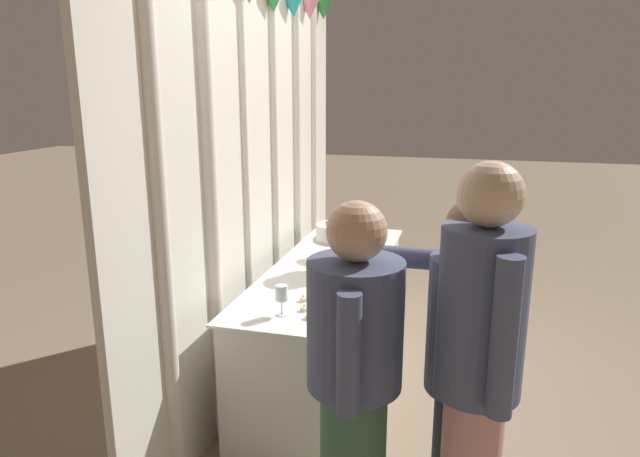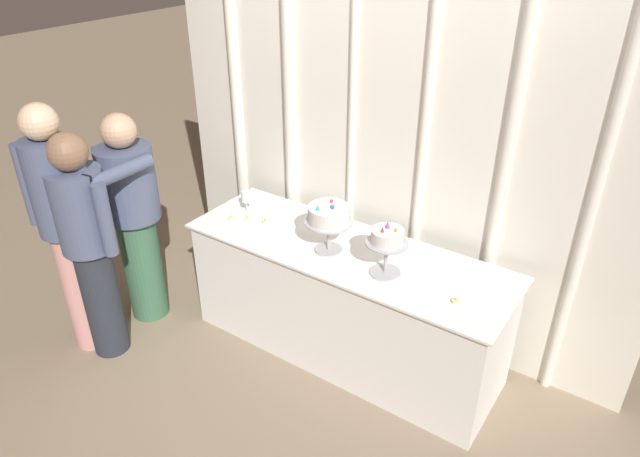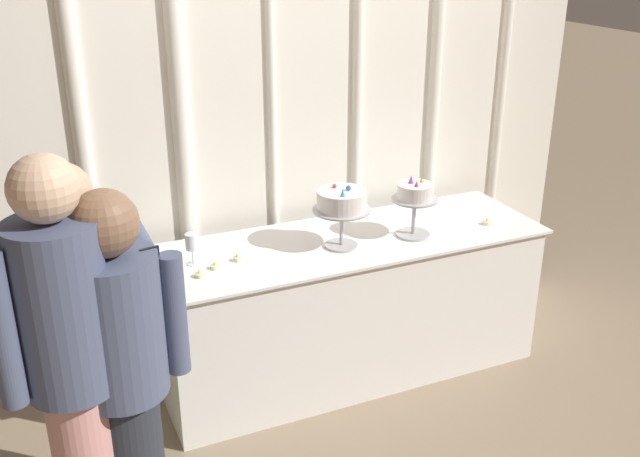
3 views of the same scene
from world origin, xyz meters
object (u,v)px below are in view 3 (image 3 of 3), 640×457
at_px(wine_glass, 192,243).
at_px(tealight_far_right, 487,223).
at_px(cake_table, 349,306).
at_px(cake_display_nearleft, 342,203).
at_px(guest_man_dark_suit, 72,370).
at_px(tealight_far_left, 200,275).
at_px(guest_girl_blue_dress, 82,333).
at_px(guest_man_pink_jacket, 123,377).
at_px(cake_display_nearright, 415,197).
at_px(tealight_near_left, 215,267).
at_px(tealight_near_right, 237,259).

bearing_deg(wine_glass, tealight_far_right, -5.71).
bearing_deg(wine_glass, cake_table, -2.19).
bearing_deg(wine_glass, cake_display_nearleft, -7.84).
relative_size(cake_table, guest_man_dark_suit, 1.23).
bearing_deg(tealight_far_left, guest_girl_blue_dress, -148.42).
xyz_separation_m(tealight_far_left, guest_man_dark_suit, (-0.63, -0.78, 0.13)).
distance_m(guest_man_pink_jacket, guest_man_dark_suit, 0.19).
bearing_deg(guest_man_pink_jacket, tealight_far_right, 19.83).
distance_m(tealight_far_left, guest_girl_blue_dress, 0.66).
bearing_deg(cake_table, cake_display_nearleft, -140.21).
relative_size(cake_display_nearright, tealight_far_left, 6.96).
height_order(cake_display_nearleft, wine_glass, cake_display_nearleft).
distance_m(guest_girl_blue_dress, guest_man_pink_jacket, 0.42).
bearing_deg(tealight_far_left, cake_display_nearleft, 3.55).
bearing_deg(cake_display_nearright, guest_man_pink_jacket, -154.40).
height_order(tealight_far_left, guest_girl_blue_dress, guest_girl_blue_dress).
relative_size(tealight_far_right, guest_man_dark_suit, 0.03).
relative_size(tealight_near_left, guest_man_dark_suit, 0.03).
bearing_deg(guest_girl_blue_dress, cake_display_nearleft, 16.70).
xyz_separation_m(wine_glass, tealight_near_left, (0.08, -0.09, -0.10)).
xyz_separation_m(cake_display_nearright, guest_man_pink_jacket, (-1.61, -0.77, -0.16)).
bearing_deg(tealight_near_right, guest_man_dark_suit, -133.88).
distance_m(wine_glass, guest_man_pink_jacket, 1.02).
bearing_deg(tealight_far_left, guest_man_dark_suit, -128.94).
distance_m(tealight_far_right, guest_girl_blue_dress, 2.16).
bearing_deg(wine_glass, tealight_far_left, -93.74).
bearing_deg(guest_man_pink_jacket, cake_table, 33.77).
xyz_separation_m(tealight_near_right, tealight_far_right, (1.37, -0.11, -0.00)).
bearing_deg(guest_girl_blue_dress, guest_man_dark_suit, -99.35).
distance_m(cake_table, guest_girl_blue_dress, 1.52).
bearing_deg(cake_display_nearright, tealight_far_right, -4.20).
bearing_deg(cake_display_nearleft, tealight_far_right, -3.85).
bearing_deg(guest_man_dark_suit, tealight_near_right, 46.12).
xyz_separation_m(tealight_near_right, guest_girl_blue_dress, (-0.77, -0.44, 0.02)).
bearing_deg(guest_man_dark_suit, cake_display_nearleft, 31.10).
relative_size(wine_glass, tealight_far_left, 3.35).
bearing_deg(guest_girl_blue_dress, wine_glass, 40.75).
xyz_separation_m(cake_table, tealight_near_left, (-0.73, -0.06, 0.40)).
distance_m(cake_display_nearright, guest_man_pink_jacket, 1.79).
bearing_deg(guest_man_dark_suit, wine_glass, 55.36).
bearing_deg(tealight_far_right, tealight_near_left, 177.50).
relative_size(tealight_far_left, tealight_far_right, 0.98).
relative_size(tealight_far_right, guest_man_pink_jacket, 0.03).
bearing_deg(tealight_near_right, tealight_far_right, -4.43).
relative_size(cake_table, wine_glass, 13.27).
bearing_deg(tealight_near_right, guest_man_pink_jacket, -128.91).
relative_size(cake_display_nearleft, tealight_near_right, 7.68).
bearing_deg(cake_display_nearright, tealight_far_left, -178.91).
height_order(tealight_far_right, guest_man_pink_jacket, guest_man_pink_jacket).
distance_m(cake_display_nearright, tealight_near_left, 1.07).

